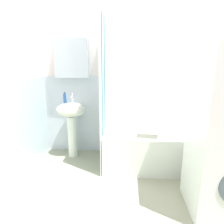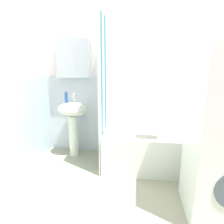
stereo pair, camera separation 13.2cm
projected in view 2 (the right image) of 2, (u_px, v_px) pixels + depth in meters
The scene contains 11 objects.
ground_plane at pixel (147, 206), 2.28m from camera, with size 4.80×5.60×0.04m, color #9B9C82.
wall_back_tiled at pixel (142, 81), 3.20m from camera, with size 3.60×0.18×2.40m.
wall_left_tiled at pixel (11, 90), 2.49m from camera, with size 0.07×1.81×2.40m.
sink at pixel (73, 117), 3.22m from camera, with size 0.44×0.34×0.83m.
faucet at pixel (74, 97), 3.23m from camera, with size 0.03×0.12×0.12m.
soap_dispenser at pixel (66, 98), 3.16m from camera, with size 0.05×0.05×0.16m.
bathtub at pixel (160, 149), 3.00m from camera, with size 1.54×0.75×0.51m, color white.
shower_curtain at pixel (103, 94), 2.89m from camera, with size 0.01×0.75×2.00m.
body_wash_bottle at pixel (207, 119), 3.12m from camera, with size 0.05×0.05×0.23m.
conditioner_bottle at pixel (199, 119), 3.13m from camera, with size 0.06×0.06×0.22m.
towel_folded at pixel (147, 135), 2.74m from camera, with size 0.25×0.18×0.06m, color gray.
Camera 2 is at (-0.14, -1.97, 1.53)m, focal length 34.86 mm.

